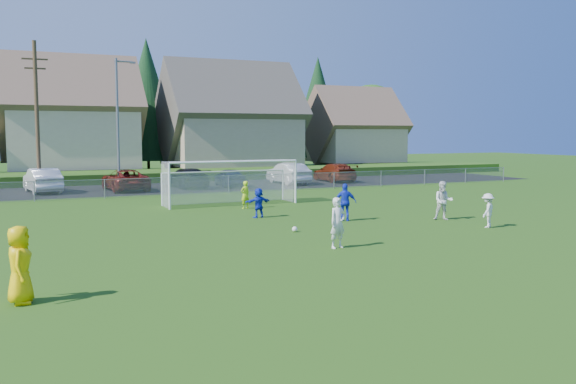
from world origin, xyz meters
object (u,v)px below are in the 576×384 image
object	(u,v)px
referee	(20,265)
player_white_c	(488,210)
car_d	(187,178)
player_white_a	(338,223)
car_g	(335,172)
player_white_b	(443,201)
soccer_goal	(229,175)
goalkeeper	(245,195)
car_c	(125,180)
car_f	(288,174)
player_blue_b	(259,203)
soccer_ball	(295,229)
car_b	(43,180)
car_e	(230,177)
player_blue_a	(345,202)

from	to	relation	value
referee	player_white_c	bearing A→B (deg)	-69.24
car_d	player_white_a	bearing A→B (deg)	80.30
player_white_a	car_g	distance (m)	29.33
player_white_b	soccer_goal	distance (m)	12.28
player_white_c	goalkeeper	size ratio (longest dim) A/B	0.99
player_white_b	car_c	world-z (taller)	player_white_b
car_c	car_f	bearing A→B (deg)	177.42
player_white_a	player_blue_b	distance (m)	8.31
soccer_ball	player_white_a	size ratio (longest dim) A/B	0.12
soccer_ball	goalkeeper	size ratio (longest dim) A/B	0.15
player_white_a	player_white_c	distance (m)	8.22
player_white_c	soccer_goal	bearing A→B (deg)	-92.08
player_white_c	car_g	distance (m)	25.02
player_blue_b	goalkeeper	bearing A→B (deg)	-107.31
player_white_b	player_white_c	bearing A→B (deg)	-50.83
car_f	player_white_b	bearing A→B (deg)	84.07
soccer_ball	car_b	xyz separation A→B (m)	(-8.55, 21.88, 0.71)
player_blue_b	car_c	distance (m)	16.92
soccer_ball	player_blue_b	distance (m)	4.55
player_white_a	goalkeeper	bearing A→B (deg)	73.59
player_white_c	player_blue_b	bearing A→B (deg)	-73.20
goalkeeper	referee	bearing A→B (deg)	35.83
player_blue_b	car_b	world-z (taller)	car_b
referee	car_c	xyz separation A→B (m)	(7.07, 27.86, -0.19)
player_white_c	car_e	bearing A→B (deg)	-113.30
referee	soccer_goal	size ratio (longest dim) A/B	0.25
car_c	player_blue_b	bearing A→B (deg)	97.66
player_blue_a	car_d	bearing A→B (deg)	-55.94
soccer_ball	soccer_goal	size ratio (longest dim) A/B	0.03
car_c	car_d	bearing A→B (deg)	178.58
player_white_a	car_g	bearing A→B (deg)	49.69
car_c	car_g	distance (m)	17.16
player_blue_b	soccer_goal	distance (m)	5.92
referee	soccer_goal	xyz separation A→B (m)	(11.05, 17.12, 0.70)
player_blue_b	car_g	size ratio (longest dim) A/B	0.27
player_white_b	player_blue_b	xyz separation A→B (m)	(-7.46, 4.27, -0.19)
car_b	car_c	size ratio (longest dim) A/B	0.94
soccer_ball	car_g	bearing A→B (deg)	57.67
referee	player_blue_a	bearing A→B (deg)	-50.72
referee	car_e	size ratio (longest dim) A/B	0.46
car_b	car_f	xyz separation A→B (m)	(18.00, -0.47, -0.01)
car_c	car_f	size ratio (longest dim) A/B	1.07
player_white_b	soccer_goal	bearing A→B (deg)	157.05
player_blue_a	goalkeeper	world-z (taller)	player_blue_a
player_white_b	car_e	bearing A→B (deg)	131.31
car_f	player_white_a	bearing A→B (deg)	68.07
player_blue_b	car_e	distance (m)	17.13
referee	car_b	xyz separation A→B (m)	(1.76, 28.67, -0.11)
player_blue_a	player_white_b	bearing A→B (deg)	-173.36
referee	car_g	size ratio (longest dim) A/B	0.36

